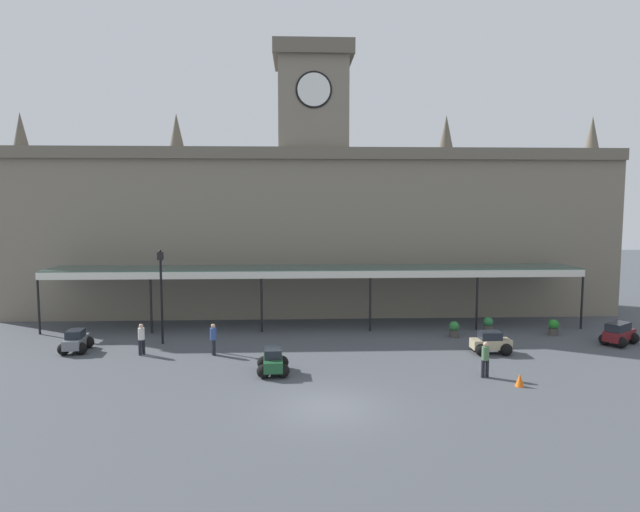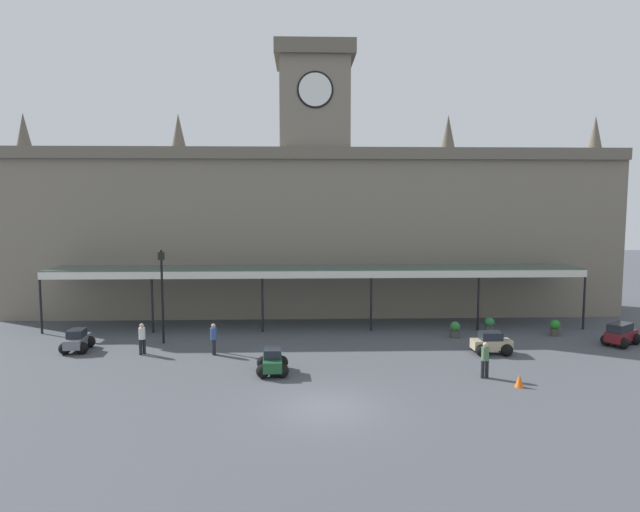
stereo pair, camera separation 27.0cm
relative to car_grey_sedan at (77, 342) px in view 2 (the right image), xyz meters
The scene contains 15 objects.
ground_plane 15.79m from the car_grey_sedan, 33.62° to the right, with size 140.00×140.00×0.00m, color #464A50.
station_building 17.81m from the car_grey_sedan, 38.44° to the left, with size 43.10×5.79×18.90m.
entrance_canopy 14.55m from the car_grey_sedan, 22.04° to the left, with size 33.98×3.26×3.87m.
car_grey_sedan is the anchor object (origin of this frame).
car_beige_sedan 22.30m from the car_grey_sedan, ahead, with size 2.06×1.54×1.19m.
car_maroon_estate 30.20m from the car_grey_sedan, ahead, with size 2.42×2.28×1.27m.
car_green_sedan 11.63m from the car_grey_sedan, 21.73° to the right, with size 1.59×2.09×1.19m.
pedestrian_crossing_forecourt 3.85m from the car_grey_sedan, 12.62° to the right, with size 0.34×0.34×1.67m.
pedestrian_near_entrance 21.27m from the car_grey_sedan, 14.51° to the right, with size 0.38×0.34×1.67m.
pedestrian_beside_cars 7.61m from the car_grey_sedan, ahead, with size 0.34×0.38×1.67m.
victorian_lamppost 5.32m from the car_grey_sedan, 18.79° to the left, with size 0.30×0.30×5.38m.
traffic_cone 22.67m from the car_grey_sedan, 17.02° to the right, with size 0.40×0.40×0.58m, color orange.
planter_forecourt_centre 21.46m from the car_grey_sedan, ahead, with size 0.60×0.60×0.96m.
planter_by_canopy 27.65m from the car_grey_sedan, ahead, with size 0.60×0.60×0.96m.
planter_near_kerb 24.05m from the car_grey_sedan, ahead, with size 0.60×0.60×0.96m.
Camera 2 is at (-0.95, -20.85, 8.02)m, focal length 30.80 mm.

